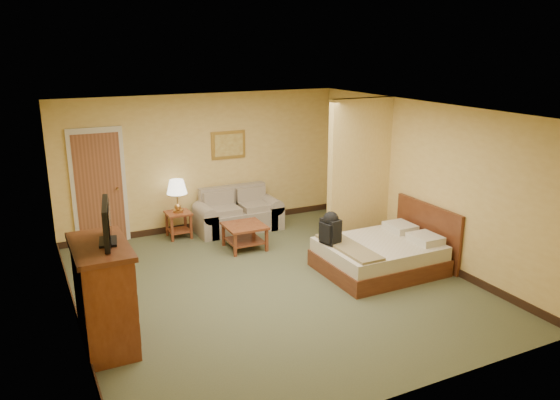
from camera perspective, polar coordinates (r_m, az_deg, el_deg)
floor at (r=8.27m, az=-0.91°, el=-8.83°), size 6.00×6.00×0.00m
ceiling at (r=7.56m, az=-1.00°, el=9.36°), size 6.00×6.00×0.00m
back_wall at (r=10.53m, az=-8.00°, el=3.92°), size 5.50×0.02×2.60m
left_wall at (r=7.14m, az=-21.34°, el=-2.85°), size 0.02×6.00×2.60m
right_wall at (r=9.29m, az=14.56°, el=1.95°), size 0.02×6.00×2.60m
partition at (r=9.64m, az=8.27°, el=2.80°), size 1.20×0.15×2.60m
door at (r=10.13m, az=-18.38°, el=1.22°), size 0.94×0.16×2.10m
baseboard at (r=10.84m, az=-7.73°, el=-2.51°), size 5.50×0.02×0.12m
loveseat at (r=10.57m, az=-4.42°, el=-1.71°), size 1.63×0.76×0.83m
side_table at (r=10.27m, az=-10.55°, el=-2.15°), size 0.44×0.44×0.49m
table_lamp at (r=10.10m, az=-10.74°, el=1.27°), size 0.37×0.37×0.61m
coffee_table at (r=9.58m, az=-3.72°, el=-3.30°), size 0.69×0.69×0.44m
wall_picture at (r=10.61m, az=-5.40°, el=5.75°), size 0.69×0.04×0.54m
dresser at (r=6.80m, az=-17.90°, el=-9.41°), size 0.63×1.19×1.28m
tv at (r=6.51m, az=-17.68°, el=-2.43°), size 0.25×0.78×0.48m
bed at (r=8.83m, az=10.68°, el=-5.57°), size 1.88×1.51×0.98m
backpack at (r=8.47m, az=5.32°, el=-2.81°), size 0.26×0.34×0.52m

